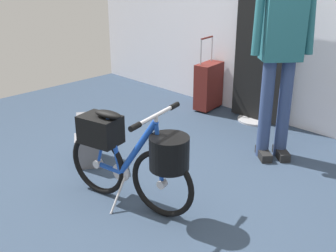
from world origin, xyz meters
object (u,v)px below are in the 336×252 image
rolling_suitcase (209,85)px  backpack_on_floor (88,140)px  floor_banner_stand (260,55)px  visitor_near_wall (282,39)px  folding_bike_foreground (133,154)px

rolling_suitcase → backpack_on_floor: 1.78m
floor_banner_stand → visitor_near_wall: visitor_near_wall is taller
rolling_suitcase → visitor_near_wall: bearing=-24.8°
folding_bike_foreground → rolling_suitcase: rolling_suitcase is taller
floor_banner_stand → folding_bike_foreground: (0.35, -2.01, -0.31)m
rolling_suitcase → backpack_on_floor: rolling_suitcase is taller
floor_banner_stand → backpack_on_floor: 1.96m
folding_bike_foreground → visitor_near_wall: (0.24, 1.40, 0.64)m
floor_banner_stand → folding_bike_foreground: floor_banner_stand is taller
floor_banner_stand → rolling_suitcase: 0.74m
visitor_near_wall → rolling_suitcase: 1.52m
visitor_near_wall → backpack_on_floor: (-1.04, -1.22, -0.84)m
backpack_on_floor → visitor_near_wall: bearing=49.5°
floor_banner_stand → rolling_suitcase: floor_banner_stand is taller
floor_banner_stand → backpack_on_floor: size_ratio=3.96×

